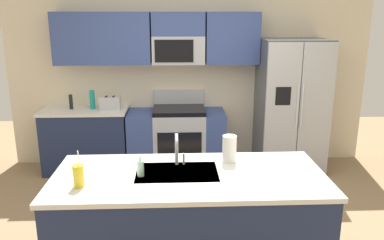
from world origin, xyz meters
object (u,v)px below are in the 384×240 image
(refrigerator, at_px, (291,106))
(soap_dispenser, at_px, (140,168))
(paper_towel_roll, at_px, (229,149))
(sink_faucet, at_px, (177,147))
(pepper_mill, at_px, (71,102))
(bottle_teal, at_px, (92,100))
(range_oven, at_px, (177,139))
(toaster, at_px, (110,103))
(drink_cup_yellow, at_px, (78,176))

(refrigerator, xyz_separation_m, soap_dispenser, (-1.91, -2.29, 0.04))
(paper_towel_roll, bearing_deg, sink_faucet, -170.72)
(sink_faucet, height_order, paper_towel_roll, sink_faucet)
(soap_dispenser, bearing_deg, paper_towel_roll, 20.66)
(pepper_mill, distance_m, bottle_teal, 0.30)
(pepper_mill, xyz_separation_m, soap_dispenser, (1.15, -2.35, -0.03))
(bottle_teal, height_order, sink_faucet, sink_faucet)
(range_oven, xyz_separation_m, paper_towel_roll, (0.46, -2.07, 0.58))
(soap_dispenser, xyz_separation_m, paper_towel_roll, (0.76, 0.29, 0.05))
(refrigerator, bearing_deg, pepper_mill, 178.70)
(toaster, bearing_deg, bottle_teal, 169.31)
(bottle_teal, bearing_deg, range_oven, 0.26)
(drink_cup_yellow, bearing_deg, bottle_teal, 99.02)
(range_oven, relative_size, sink_faucet, 4.82)
(sink_faucet, relative_size, drink_cup_yellow, 0.96)
(drink_cup_yellow, relative_size, soap_dispenser, 1.72)
(range_oven, xyz_separation_m, refrigerator, (1.61, -0.07, 0.48))
(range_oven, height_order, bottle_teal, bottle_teal)
(range_oven, distance_m, toaster, 1.06)
(drink_cup_yellow, bearing_deg, toaster, 93.50)
(toaster, bearing_deg, sink_faucet, -66.58)
(drink_cup_yellow, xyz_separation_m, soap_dispenser, (0.45, 0.18, -0.02))
(refrigerator, bearing_deg, range_oven, 177.43)
(drink_cup_yellow, bearing_deg, range_oven, 73.41)
(toaster, distance_m, soap_dispenser, 2.38)
(refrigerator, bearing_deg, paper_towel_roll, -119.83)
(refrigerator, bearing_deg, bottle_teal, 178.62)
(refrigerator, height_order, bottle_teal, refrigerator)
(refrigerator, height_order, drink_cup_yellow, refrigerator)
(refrigerator, height_order, paper_towel_roll, refrigerator)
(toaster, height_order, bottle_teal, bottle_teal)
(pepper_mill, relative_size, paper_towel_roll, 0.84)
(pepper_mill, xyz_separation_m, bottle_teal, (0.30, -0.00, 0.03))
(sink_faucet, xyz_separation_m, drink_cup_yellow, (-0.75, -0.39, -0.08))
(bottle_teal, xyz_separation_m, drink_cup_yellow, (0.40, -2.53, -0.04))
(refrigerator, xyz_separation_m, sink_faucet, (-1.61, -2.07, 0.14))
(paper_towel_roll, bearing_deg, bottle_teal, 128.08)
(refrigerator, relative_size, sink_faucet, 6.56)
(toaster, xyz_separation_m, soap_dispenser, (0.61, -2.30, -0.02))
(refrigerator, height_order, sink_faucet, refrigerator)
(soap_dispenser, bearing_deg, sink_faucet, 35.17)
(soap_dispenser, bearing_deg, drink_cup_yellow, -158.45)
(pepper_mill, distance_m, drink_cup_yellow, 2.63)
(pepper_mill, bearing_deg, refrigerator, -1.30)
(range_oven, relative_size, bottle_teal, 5.26)
(refrigerator, distance_m, drink_cup_yellow, 3.41)
(bottle_teal, height_order, soap_dispenser, bottle_teal)
(bottle_teal, distance_m, soap_dispenser, 2.50)
(toaster, relative_size, drink_cup_yellow, 0.96)
(toaster, height_order, paper_towel_roll, paper_towel_roll)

